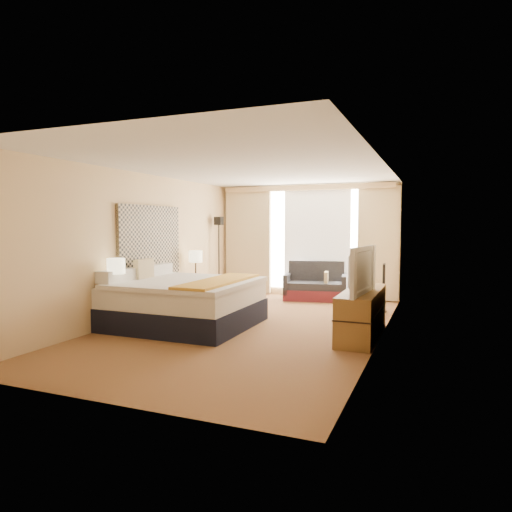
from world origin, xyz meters
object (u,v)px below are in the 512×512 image
at_px(desk_chair, 378,290).
at_px(floor_lamp, 219,240).
at_px(nightstand_left, 116,313).
at_px(bed, 183,302).
at_px(nightstand_right, 194,292).
at_px(lamp_right, 196,257).
at_px(television, 355,270).
at_px(lamp_left, 116,267).
at_px(loveseat, 316,287).
at_px(media_dresser, 362,313).

bearing_deg(desk_chair, floor_lamp, 166.21).
bearing_deg(desk_chair, nightstand_left, -144.20).
bearing_deg(bed, nightstand_right, 114.33).
height_order(desk_chair, lamp_right, lamp_right).
bearing_deg(television, nightstand_left, 106.51).
bearing_deg(nightstand_left, lamp_left, 93.34).
relative_size(floor_lamp, desk_chair, 2.00).
bearing_deg(bed, desk_chair, 40.47).
relative_size(nightstand_left, lamp_left, 0.92).
height_order(loveseat, lamp_right, lamp_right).
bearing_deg(lamp_left, loveseat, 61.45).
height_order(nightstand_left, floor_lamp, floor_lamp).
xyz_separation_m(nightstand_right, television, (3.65, -1.81, 0.76)).
relative_size(loveseat, lamp_left, 2.46).
xyz_separation_m(media_dresser, floor_lamp, (-3.73, 2.68, 0.96)).
bearing_deg(bed, television, -0.49).
bearing_deg(television, lamp_right, 68.90).
xyz_separation_m(desk_chair, lamp_right, (-3.64, -0.63, 0.59)).
bearing_deg(nightstand_left, television, 10.68).
bearing_deg(lamp_right, loveseat, 35.73).
xyz_separation_m(floor_lamp, television, (3.68, -3.05, -0.28)).
height_order(nightstand_left, lamp_right, lamp_right).
bearing_deg(bed, nightstand_left, -138.59).
height_order(desk_chair, lamp_left, lamp_left).
bearing_deg(bed, loveseat, 67.56).
distance_m(loveseat, lamp_right, 2.77).
xyz_separation_m(nightstand_right, desk_chair, (3.67, 0.65, 0.14)).
bearing_deg(floor_lamp, desk_chair, -8.91).
bearing_deg(lamp_left, floor_lamp, 90.43).
height_order(media_dresser, television, television).
xyz_separation_m(media_dresser, lamp_left, (-3.70, -1.01, 0.66)).
bearing_deg(media_dresser, floor_lamp, 144.26).
xyz_separation_m(nightstand_left, floor_lamp, (-0.03, 3.73, 1.04)).
bearing_deg(nightstand_right, bed, -65.67).
xyz_separation_m(nightstand_right, loveseat, (2.20, 1.59, 0.01)).
xyz_separation_m(floor_lamp, lamp_right, (0.06, -1.21, -0.31)).
relative_size(nightstand_right, floor_lamp, 0.30).
relative_size(nightstand_left, lamp_right, 0.94).
height_order(nightstand_right, media_dresser, media_dresser).
distance_m(floor_lamp, lamp_left, 3.71).
distance_m(bed, loveseat, 3.66).
distance_m(bed, desk_chair, 3.76).
bearing_deg(television, loveseat, 28.88).
bearing_deg(nightstand_left, floor_lamp, 90.46).
relative_size(bed, television, 1.91).
xyz_separation_m(media_dresser, lamp_right, (-3.67, 1.48, 0.65)).
distance_m(floor_lamp, desk_chair, 3.85).
relative_size(desk_chair, lamp_right, 1.59).
xyz_separation_m(loveseat, lamp_left, (-2.20, -4.05, 0.73)).
xyz_separation_m(media_dresser, loveseat, (-1.50, 3.04, -0.07)).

